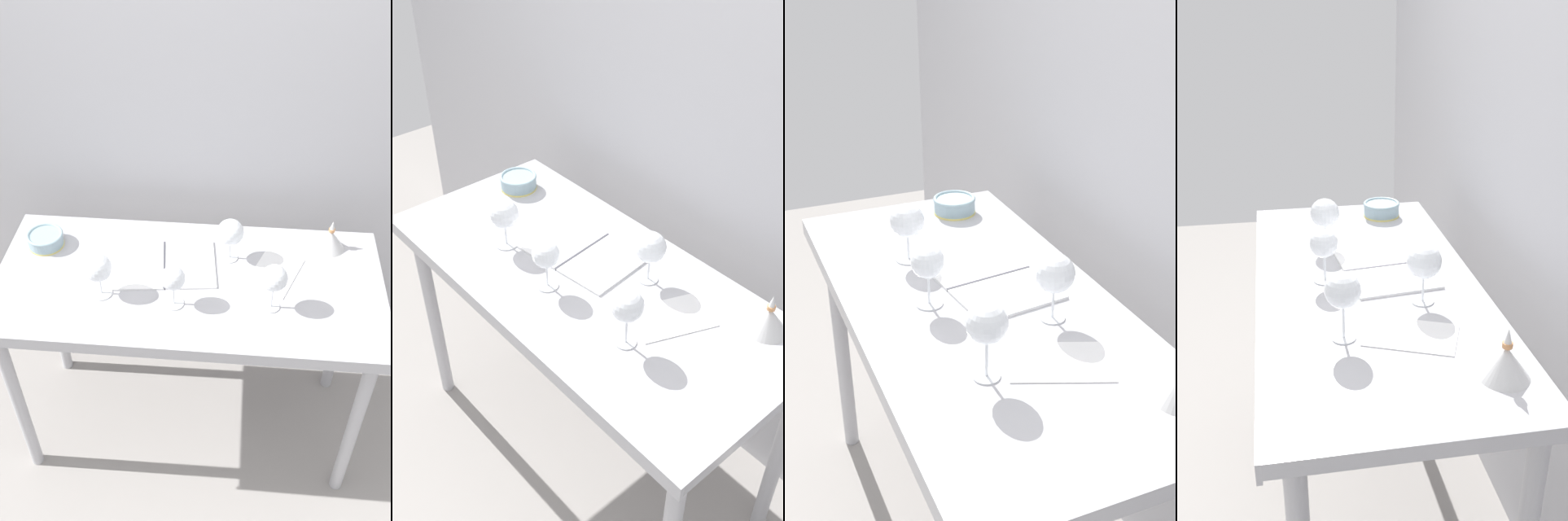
% 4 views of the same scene
% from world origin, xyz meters
% --- Properties ---
extents(ground_plane, '(6.00, 6.00, 0.00)m').
position_xyz_m(ground_plane, '(0.00, 0.00, 0.00)').
color(ground_plane, gray).
extents(back_wall, '(3.80, 0.04, 2.60)m').
position_xyz_m(back_wall, '(0.00, 0.49, 1.30)').
color(back_wall, '#BABABF').
rests_on(back_wall, ground_plane).
extents(steel_counter, '(1.40, 0.65, 0.90)m').
position_xyz_m(steel_counter, '(0.00, -0.01, 0.79)').
color(steel_counter, '#AFAFB4').
rests_on(steel_counter, ground_plane).
extents(wine_glass_near_left, '(0.10, 0.10, 0.17)m').
position_xyz_m(wine_glass_near_left, '(-0.30, -0.10, 1.02)').
color(wine_glass_near_left, white).
rests_on(wine_glass_near_left, steel_counter).
extents(wine_glass_near_center, '(0.08, 0.08, 0.16)m').
position_xyz_m(wine_glass_near_center, '(-0.04, -0.13, 1.02)').
color(wine_glass_near_center, white).
rests_on(wine_glass_near_center, steel_counter).
extents(wine_glass_near_right, '(0.09, 0.09, 0.18)m').
position_xyz_m(wine_glass_near_right, '(0.29, -0.11, 1.03)').
color(wine_glass_near_right, white).
rests_on(wine_glass_near_right, steel_counter).
extents(wine_glass_far_right, '(0.10, 0.10, 0.17)m').
position_xyz_m(wine_glass_far_right, '(0.14, 0.13, 1.02)').
color(wine_glass_far_right, white).
rests_on(wine_glass_far_right, steel_counter).
extents(open_notebook, '(0.39, 0.30, 0.01)m').
position_xyz_m(open_notebook, '(-0.09, 0.06, 0.90)').
color(open_notebook, white).
rests_on(open_notebook, steel_counter).
extents(tasting_sheet_upper, '(0.23, 0.27, 0.00)m').
position_xyz_m(tasting_sheet_upper, '(0.31, 0.05, 0.90)').
color(tasting_sheet_upper, white).
rests_on(tasting_sheet_upper, steel_counter).
extents(tasting_bowl, '(0.14, 0.14, 0.05)m').
position_xyz_m(tasting_bowl, '(-0.56, 0.14, 0.93)').
color(tasting_bowl, '#DBCC66').
rests_on(tasting_bowl, steel_counter).
extents(decanter_funnel, '(0.12, 0.12, 0.13)m').
position_xyz_m(decanter_funnel, '(0.52, 0.22, 0.94)').
color(decanter_funnel, silver).
rests_on(decanter_funnel, steel_counter).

